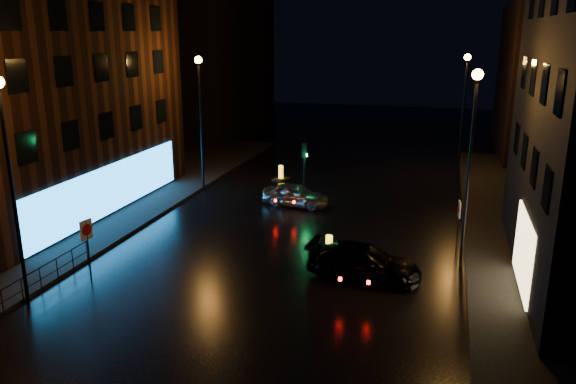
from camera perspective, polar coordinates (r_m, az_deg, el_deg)
name	(u,v)px	position (r m, az deg, el deg)	size (l,w,h in m)	color
ground	(243,306)	(21.27, -4.59, -11.44)	(120.00, 120.00, 0.00)	black
pavement_left	(60,209)	(34.37, -22.18, -1.63)	(12.00, 44.00, 0.15)	black
building_left	(24,104)	(34.14, -25.24, 8.13)	(10.00, 18.00, 12.00)	black
building_far_left	(212,61)	(57.41, -7.77, 13.07)	(8.00, 16.00, 14.00)	black
building_far_right	(556,81)	(50.48, 25.58, 10.17)	(8.00, 14.00, 12.00)	black
street_lamp_lnear	(8,158)	(21.76, -26.57, 3.11)	(0.44, 0.44, 8.37)	black
street_lamp_lfar	(200,103)	(35.08, -8.92, 8.90)	(0.44, 0.44, 8.37)	black
street_lamp_rnear	(472,139)	(24.05, 18.17, 5.09)	(0.44, 0.44, 8.37)	black
street_lamp_rfar	(464,97)	(39.89, 17.46, 9.20)	(0.44, 0.44, 8.37)	black
traffic_signal	(304,191)	(33.92, 1.65, 0.11)	(1.40, 2.40, 3.45)	black
guard_railing	(40,274)	(23.99, -23.91, -7.60)	(0.05, 6.04, 1.00)	black
silver_hatchback	(295,195)	(32.57, 0.77, -0.29)	(1.54, 3.82, 1.30)	#95979C
dark_sedan	(364,262)	(23.38, 7.71, -7.07)	(1.91, 4.69, 1.36)	black
bollard_near	(329,251)	(25.65, 4.18, -5.96)	(1.11, 1.29, 0.95)	black
bollard_far	(281,176)	(38.44, -0.73, 1.59)	(1.05, 1.31, 1.00)	black
road_sign_left	(87,235)	(24.12, -19.76, -4.11)	(0.18, 0.61, 2.51)	black
road_sign_right	(459,213)	(27.04, 16.98, -2.09)	(0.12, 0.55, 2.28)	black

